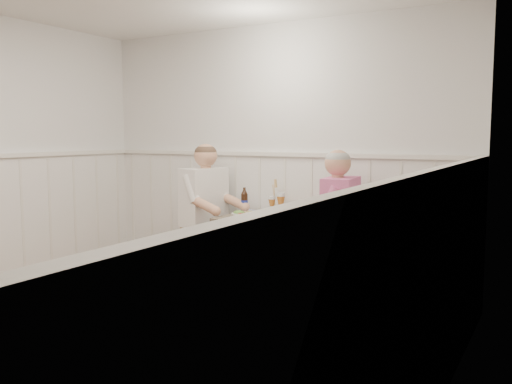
% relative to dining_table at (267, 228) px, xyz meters
% --- Properties ---
extents(ground_plane, '(4.50, 4.50, 0.00)m').
position_rel_dining_table_xyz_m(ground_plane, '(-0.14, -1.84, -0.64)').
color(ground_plane, '#4B2A1A').
extents(room_shell, '(4.04, 4.54, 2.60)m').
position_rel_dining_table_xyz_m(room_shell, '(-0.14, -1.84, 0.88)').
color(room_shell, silver).
rests_on(room_shell, ground).
extents(wainscot, '(4.00, 4.49, 1.34)m').
position_rel_dining_table_xyz_m(wainscot, '(-0.14, -1.15, 0.05)').
color(wainscot, white).
rests_on(wainscot, ground).
extents(dining_table, '(0.81, 0.70, 0.75)m').
position_rel_dining_table_xyz_m(dining_table, '(0.00, 0.00, 0.00)').
color(dining_table, brown).
rests_on(dining_table, ground).
extents(chair_right, '(0.43, 0.43, 0.89)m').
position_rel_dining_table_xyz_m(chair_right, '(0.72, -0.07, -0.16)').
color(chair_right, tan).
rests_on(chair_right, ground).
extents(chair_left, '(0.54, 0.54, 0.93)m').
position_rel_dining_table_xyz_m(chair_left, '(-0.70, 0.02, -0.14)').
color(chair_left, tan).
rests_on(chair_left, ground).
extents(man_in_pink, '(0.69, 0.48, 1.41)m').
position_rel_dining_table_xyz_m(man_in_pink, '(0.70, -0.05, -0.05)').
color(man_in_pink, '#3F3F47').
rests_on(man_in_pink, ground).
extents(diner_cream, '(0.73, 0.53, 1.45)m').
position_rel_dining_table_xyz_m(diner_cream, '(-0.70, 0.03, -0.03)').
color(diner_cream, '#3F3F47').
rests_on(diner_cream, ground).
extents(plate_man, '(0.29, 0.29, 0.07)m').
position_rel_dining_table_xyz_m(plate_man, '(0.16, -0.02, 0.13)').
color(plate_man, white).
rests_on(plate_man, dining_table).
extents(plate_diner, '(0.24, 0.24, 0.06)m').
position_rel_dining_table_xyz_m(plate_diner, '(-0.26, -0.01, 0.13)').
color(plate_diner, white).
rests_on(plate_diner, dining_table).
extents(beer_glass_a, '(0.08, 0.08, 0.20)m').
position_rel_dining_table_xyz_m(beer_glass_a, '(0.03, 0.24, 0.25)').
color(beer_glass_a, silver).
rests_on(beer_glass_a, dining_table).
extents(beer_glass_b, '(0.07, 0.07, 0.17)m').
position_rel_dining_table_xyz_m(beer_glass_b, '(-0.05, 0.19, 0.22)').
color(beer_glass_b, silver).
rests_on(beer_glass_b, dining_table).
extents(beer_bottle, '(0.07, 0.07, 0.24)m').
position_rel_dining_table_xyz_m(beer_bottle, '(-0.34, 0.17, 0.22)').
color(beer_bottle, black).
rests_on(beer_bottle, dining_table).
extents(rolled_napkin, '(0.21, 0.05, 0.05)m').
position_rel_dining_table_xyz_m(rolled_napkin, '(0.22, -0.26, 0.13)').
color(rolled_napkin, white).
rests_on(rolled_napkin, dining_table).
extents(grass_vase, '(0.04, 0.04, 0.35)m').
position_rel_dining_table_xyz_m(grass_vase, '(-0.08, 0.28, 0.27)').
color(grass_vase, silver).
rests_on(grass_vase, dining_table).
extents(gingham_mat, '(0.31, 0.26, 0.01)m').
position_rel_dining_table_xyz_m(gingham_mat, '(-0.27, 0.20, 0.11)').
color(gingham_mat, '#56649E').
rests_on(gingham_mat, dining_table).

